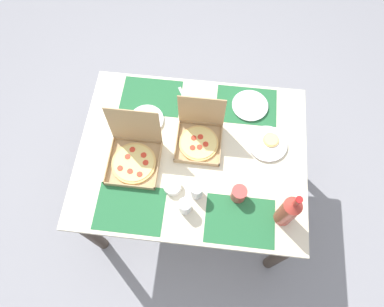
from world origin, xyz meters
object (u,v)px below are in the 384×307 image
condiment_bowl (172,187)px  plate_far_left (250,106)px  cup_dark (184,206)px  cup_spare (239,194)px  soda_bottle (288,211)px  cup_clear_left (197,191)px  pizza_box_corner_left (134,155)px  plate_near_right (268,143)px  plate_middle (146,120)px  pizza_box_edge_far (199,136)px

condiment_bowl → plate_far_left: bearing=55.0°
cup_dark → cup_spare: bearing=19.9°
soda_bottle → cup_dark: bearing=-178.9°
cup_clear_left → condiment_bowl: size_ratio=1.09×
soda_bottle → cup_dark: 0.51m
pizza_box_corner_left → cup_spare: bearing=-15.0°
plate_near_right → condiment_bowl: condiment_bowl is taller
plate_far_left → plate_near_right: bearing=-65.3°
pizza_box_corner_left → plate_middle: size_ratio=1.57×
pizza_box_edge_far → cup_spare: pizza_box_edge_far is taller
plate_near_right → cup_spare: size_ratio=2.54×
cup_spare → plate_middle: bearing=144.5°
plate_middle → cup_spare: cup_spare is taller
plate_far_left → pizza_box_edge_far: bearing=-137.3°
plate_middle → cup_dark: 0.58m
plate_middle → cup_dark: size_ratio=2.05×
plate_middle → condiment_bowl: size_ratio=2.12×
pizza_box_corner_left → plate_far_left: 0.74m
plate_middle → condiment_bowl: 0.44m
plate_far_left → cup_dark: 0.74m
pizza_box_edge_far → pizza_box_corner_left: bearing=-155.6°
plate_middle → condiment_bowl: condiment_bowl is taller
plate_near_right → cup_spare: (-0.15, -0.33, 0.03)m
soda_bottle → cup_clear_left: (-0.45, 0.08, -0.08)m
pizza_box_corner_left → plate_middle: bearing=84.7°
pizza_box_edge_far → cup_clear_left: bearing=-86.5°
pizza_box_corner_left → plate_near_right: 0.75m
soda_bottle → cup_dark: (-0.51, -0.01, -0.08)m
cup_dark → cup_clear_left: bearing=58.3°
pizza_box_edge_far → soda_bottle: soda_bottle is taller
pizza_box_edge_far → plate_near_right: pizza_box_edge_far is taller
plate_middle → plate_near_right: (0.71, -0.07, 0.00)m
pizza_box_corner_left → soda_bottle: bearing=-16.7°
pizza_box_edge_far → cup_clear_left: (0.02, -0.32, 0.01)m
cup_clear_left → plate_far_left: bearing=66.0°
plate_middle → soda_bottle: bearing=-31.6°
pizza_box_corner_left → cup_spare: (0.58, -0.16, -0.00)m
cup_spare → pizza_box_edge_far: bearing=127.5°
plate_far_left → pizza_box_corner_left: bearing=-146.4°
plate_near_right → cup_clear_left: bearing=-137.4°
pizza_box_edge_far → soda_bottle: size_ratio=0.90×
pizza_box_corner_left → cup_spare: size_ratio=3.57×
plate_far_left → condiment_bowl: size_ratio=2.26×
plate_middle → cup_clear_left: 0.53m
plate_near_right → cup_clear_left: cup_clear_left is taller
condiment_bowl → plate_near_right: bearing=32.5°
cup_clear_left → pizza_box_edge_far: bearing=93.5°
plate_near_right → pizza_box_corner_left: bearing=-166.8°
plate_middle → plate_near_right: 0.71m
pizza_box_corner_left → pizza_box_edge_far: size_ratio=1.09×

